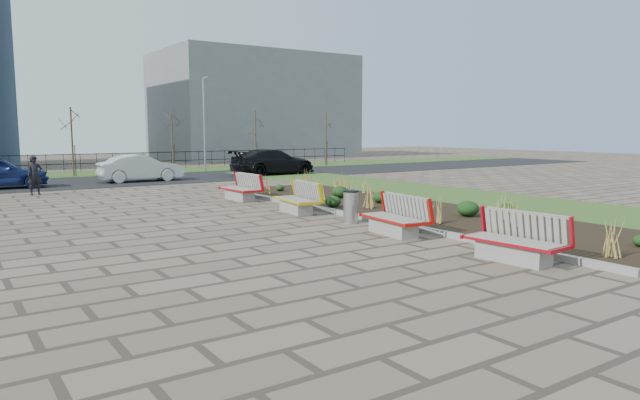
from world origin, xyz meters
TOP-DOWN VIEW (x-y plane):
  - ground at (0.00, 0.00)m, footprint 120.00×120.00m
  - planting_bed at (6.25, 5.00)m, footprint 4.50×18.00m
  - planting_curb at (3.92, 5.00)m, footprint 0.16×18.00m
  - grass_verge_near at (11.00, 5.00)m, footprint 5.00×38.00m
  - grass_verge_far at (0.00, 28.00)m, footprint 80.00×5.00m
  - road at (0.00, 22.00)m, footprint 80.00×7.00m
  - bench_a at (3.00, -1.88)m, footprint 1.06×2.16m
  - bench_b at (3.00, 1.83)m, footprint 1.12×2.18m
  - bench_c at (3.00, 6.63)m, footprint 1.16×2.20m
  - bench_d at (3.00, 10.78)m, footprint 0.96×2.12m
  - litter_bin at (3.26, 3.98)m, footprint 0.44×0.44m
  - pedestrian at (-3.30, 17.17)m, footprint 0.66×0.49m
  - car_silver at (2.24, 20.94)m, footprint 4.27×1.55m
  - car_black at (10.28, 20.99)m, footprint 5.35×2.29m
  - tree_c at (0.00, 26.50)m, footprint 1.40×1.40m
  - tree_d at (6.00, 26.50)m, footprint 1.40×1.40m
  - tree_e at (12.00, 26.50)m, footprint 1.40×1.40m
  - tree_f at (18.00, 26.50)m, footprint 1.40×1.40m
  - lamp_east at (8.00, 26.00)m, footprint 0.24×0.60m
  - railing_fence at (0.00, 29.50)m, footprint 44.00×0.10m
  - building_grey at (20.00, 42.00)m, footprint 18.00×12.00m

SIDE VIEW (x-z plane):
  - ground at x=0.00m, z-range 0.00..0.00m
  - road at x=0.00m, z-range 0.00..0.02m
  - grass_verge_near at x=11.00m, z-range 0.00..0.04m
  - grass_verge_far at x=0.00m, z-range 0.00..0.04m
  - planting_bed at x=6.25m, z-range 0.00..0.10m
  - planting_curb at x=3.92m, z-range 0.00..0.15m
  - litter_bin at x=3.26m, z-range 0.00..0.93m
  - bench_a at x=3.00m, z-range 0.00..1.00m
  - bench_b at x=3.00m, z-range 0.00..1.00m
  - bench_c at x=3.00m, z-range 0.00..1.00m
  - bench_d at x=3.00m, z-range 0.00..1.00m
  - railing_fence at x=0.00m, z-range 0.04..1.24m
  - car_silver at x=2.24m, z-range 0.02..1.42m
  - car_black at x=10.28m, z-range 0.02..1.56m
  - pedestrian at x=-3.30m, z-range 0.00..1.65m
  - tree_c at x=0.00m, z-range 0.04..4.04m
  - tree_d at x=6.00m, z-range 0.04..4.04m
  - tree_e at x=12.00m, z-range 0.04..4.04m
  - tree_f at x=18.00m, z-range 0.04..4.04m
  - lamp_east at x=8.00m, z-range 0.04..6.04m
  - building_grey at x=20.00m, z-range 0.00..10.00m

